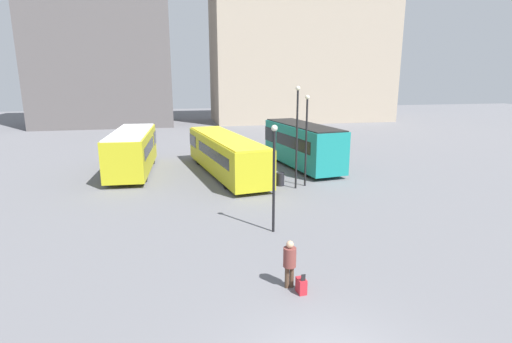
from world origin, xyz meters
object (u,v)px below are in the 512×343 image
lamp_post_0 (297,130)px  trash_bin (280,179)px  traveler (290,260)px  lamp_post_2 (306,134)px  bus_0 (132,150)px  suitcase (301,286)px  lamp_post_1 (274,169)px  bus_1 (225,153)px  bus_2 (302,144)px

lamp_post_0 → trash_bin: 3.45m
traveler → lamp_post_2: (4.66, 12.00, 2.40)m
bus_0 → traveler: bearing=-157.3°
suitcase → lamp_post_0: 12.98m
traveler → suitcase: bearing=-151.1°
lamp_post_1 → bus_1: bearing=93.1°
bus_0 → lamp_post_0: bearing=-119.5°
lamp_post_2 → trash_bin: bearing=166.0°
suitcase → lamp_post_0: (3.61, 11.99, 3.42)m
lamp_post_1 → bus_0: bearing=118.4°
bus_0 → lamp_post_0: size_ratio=1.47×
suitcase → lamp_post_0: bearing=-20.8°
trash_bin → lamp_post_0: bearing=-46.7°
lamp_post_2 → trash_bin: (-1.54, 0.39, -2.97)m
lamp_post_0 → lamp_post_1: lamp_post_0 is taller
bus_0 → lamp_post_2: 12.85m
traveler → lamp_post_0: size_ratio=0.26×
bus_2 → lamp_post_0: bearing=150.1°
lamp_post_2 → suitcase: bearing=-109.4°
bus_1 → traveler: bearing=170.6°
bus_2 → suitcase: bus_2 is taller
traveler → suitcase: size_ratio=2.28×
bus_2 → lamp_post_2: bearing=155.7°
bus_0 → bus_2: bearing=-90.7°
bus_1 → trash_bin: size_ratio=14.52×
bus_0 → bus_1: 6.82m
bus_2 → trash_bin: 5.99m
suitcase → lamp_post_2: 13.55m
lamp_post_0 → bus_2: bearing=68.2°
bus_1 → bus_0: bearing=65.2°
lamp_post_2 → traveler: bearing=-111.2°
bus_1 → lamp_post_1: 11.55m
bus_2 → trash_bin: bearing=139.9°
bus_2 → lamp_post_1: lamp_post_1 is taller
bus_2 → suitcase: (-5.92, -17.76, -1.54)m
lamp_post_2 → bus_0: bearing=151.0°
bus_0 → lamp_post_1: bearing=-148.5°
bus_2 → lamp_post_0: lamp_post_0 is taller
suitcase → trash_bin: (2.83, 12.82, 0.17)m
bus_0 → lamp_post_1: size_ratio=1.91×
lamp_post_2 → bus_2: bearing=73.8°
lamp_post_2 → lamp_post_0: bearing=-150.0°
traveler → trash_bin: 12.78m
bus_0 → trash_bin: (9.58, -5.79, -1.23)m
bus_1 → traveler: bus_1 is taller
lamp_post_0 → bus_0: bearing=147.4°
suitcase → lamp_post_2: size_ratio=0.13×
bus_1 → trash_bin: bearing=-151.7°
bus_0 → lamp_post_0: (10.36, -6.62, 2.03)m
lamp_post_1 → trash_bin: 8.26m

